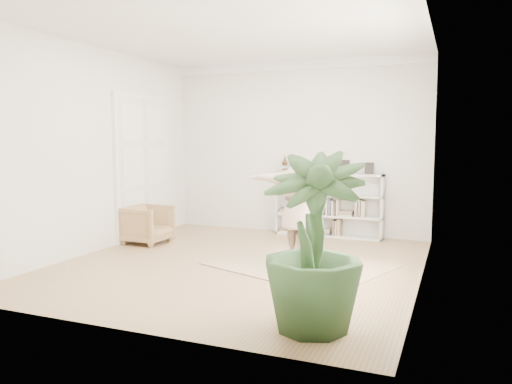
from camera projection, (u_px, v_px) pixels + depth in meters
floor at (240, 264)px, 7.98m from camera, size 6.00×6.00×0.00m
room_shell at (297, 66)px, 10.32m from camera, size 6.00×6.00×6.00m
doors at (143, 169)px, 10.04m from camera, size 0.09×1.78×2.92m
bookshelf at (328, 206)px, 10.23m from camera, size 2.20×0.35×1.64m
armchair at (147, 224)px, 9.55m from camera, size 0.82×0.80×0.73m
rug at (300, 265)px, 7.87m from camera, size 3.03×2.73×0.02m
rocker_board at (300, 262)px, 7.87m from camera, size 0.54×0.43×0.10m
person at (300, 207)px, 7.78m from camera, size 2.08×1.20×1.64m
houseplant at (313, 242)px, 5.13m from camera, size 1.11×1.11×1.87m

